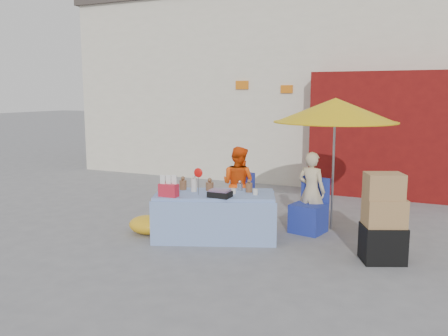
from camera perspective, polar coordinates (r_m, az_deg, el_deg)
The scene contains 10 objects.
ground at distance 7.17m, azimuth -2.64°, elevation -8.57°, with size 80.00×80.00×0.00m, color slate.
backdrop at distance 13.87m, azimuth 13.87°, elevation 12.64°, with size 14.00×8.00×7.80m.
market_table at distance 7.13m, azimuth -1.16°, elevation -5.68°, with size 1.98×1.44×1.09m.
chair_left at distance 7.96m, azimuth 1.38°, elevation -4.86°, with size 0.57×0.56×0.85m.
chair_right at distance 7.58m, azimuth 10.16°, elevation -5.72°, with size 0.57×0.56×0.85m.
vendor_orange at distance 8.00m, azimuth 1.75°, elevation -1.96°, with size 0.62×0.49×1.28m, color #FF510D.
vendor_beige at distance 7.62m, azimuth 10.47°, elevation -2.76°, with size 0.46×0.30×1.26m, color beige.
umbrella at distance 7.55m, azimuth 13.24°, elevation 6.71°, with size 1.90×1.90×2.09m.
box_stack at distance 6.45m, azimuth 18.63°, elevation -6.09°, with size 0.65×0.60×1.16m.
tarp_bundle at distance 7.49m, azimuth -9.09°, elevation -6.76°, with size 0.63×0.51×0.28m, color gold.
Camera 1 is at (3.11, -6.08, 2.17)m, focal length 38.00 mm.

